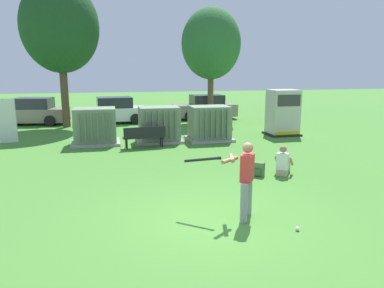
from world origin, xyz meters
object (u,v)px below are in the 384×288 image
sports_ball (297,229)px  transformer_mid_east (209,124)px  batter (244,176)px  transformer_mid_west (159,125)px  parked_car_left_of_center (113,111)px  parked_car_right_of_center (205,108)px  seated_spectator (283,163)px  backpack (259,169)px  generator_enclosure (283,113)px  park_bench (144,135)px  transformer_west (95,127)px  parked_car_leftmost (32,112)px

sports_ball → transformer_mid_east: bearing=84.9°
batter → transformer_mid_west: bearing=93.8°
batter → sports_ball: batter is taller
parked_car_left_of_center → parked_car_right_of_center: bearing=6.7°
seated_spectator → transformer_mid_west: bearing=116.2°
transformer_mid_west → parked_car_right_of_center: (4.16, 7.29, -0.04)m
transformer_mid_west → seated_spectator: bearing=-63.8°
sports_ball → backpack: size_ratio=0.20×
generator_enclosure → seated_spectator: (-3.29, -6.62, -0.76)m
transformer_mid_west → park_bench: 1.49m
transformer_west → parked_car_leftmost: bearing=119.1°
park_bench → parked_car_right_of_center: parked_car_right_of_center is taller
transformer_mid_east → park_bench: transformer_mid_east is taller
sports_ball → parked_car_leftmost: parked_car_leftmost is taller
parked_car_leftmost → generator_enclosure: bearing=-27.2°
transformer_mid_west → parked_car_left_of_center: (-1.99, 6.57, -0.04)m
transformer_mid_west → parked_car_leftmost: size_ratio=0.48×
transformer_mid_west → backpack: bearing=-70.0°
park_bench → sports_ball: park_bench is taller
park_bench → batter: 8.15m
transformer_west → generator_enclosure: size_ratio=0.91×
transformer_west → generator_enclosure: 9.25m
parked_car_leftmost → park_bench: bearing=-54.4°
park_bench → seated_spectator: size_ratio=1.90×
parked_car_right_of_center → sports_ball: bearing=-98.8°
transformer_west → transformer_mid_west: bearing=-1.5°
batter → parked_car_left_of_center: 16.01m
transformer_mid_east → backpack: size_ratio=4.77×
transformer_west → batter: (3.48, -9.31, 0.19)m
park_bench → parked_car_leftmost: parked_car_leftmost is taller
transformer_mid_west → sports_ball: (1.48, -10.12, -0.74)m
seated_spectator → generator_enclosure: bearing=63.6°
parked_car_right_of_center → generator_enclosure: bearing=-72.3°
batter → parked_car_leftmost: size_ratio=0.39×
transformer_mid_east → transformer_mid_west: bearing=175.1°
generator_enclosure → parked_car_left_of_center: generator_enclosure is taller
parked_car_leftmost → transformer_mid_west: bearing=-46.4°
park_bench → parked_car_leftmost: size_ratio=0.42×
seated_spectator → parked_car_left_of_center: 13.81m
transformer_west → parked_car_right_of_center: 10.07m
parked_car_left_of_center → parked_car_right_of_center: same height
park_bench → transformer_mid_east: bearing=17.9°
transformer_mid_east → generator_enclosure: size_ratio=0.91×
sports_ball → backpack: (0.80, 3.86, 0.17)m
transformer_west → parked_car_left_of_center: 6.55m
park_bench → sports_ball: (2.28, -8.89, -0.49)m
park_bench → transformer_mid_west: bearing=56.7°
transformer_mid_west → parked_car_left_of_center: same height
batter → sports_ball: bearing=-46.0°
generator_enclosure → parked_car_left_of_center: size_ratio=0.53×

